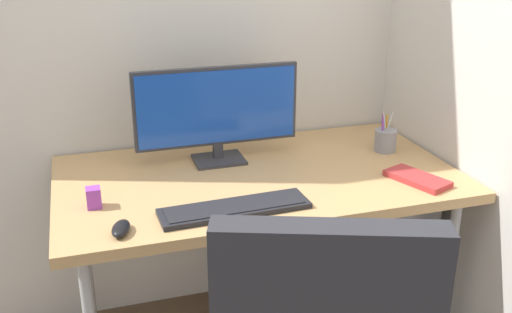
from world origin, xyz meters
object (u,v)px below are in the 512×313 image
(monitor, at_px, (217,110))
(keyboard, at_px, (235,208))
(filing_cabinet, at_px, (363,253))
(notebook, at_px, (417,179))
(mouse, at_px, (121,228))
(pen_holder, at_px, (385,140))
(desk_clamp_accessory, at_px, (94,198))

(monitor, distance_m, keyboard, 0.48)
(monitor, bearing_deg, keyboard, -97.11)
(filing_cabinet, xyz_separation_m, notebook, (0.04, -0.27, 0.45))
(filing_cabinet, bearing_deg, mouse, -160.60)
(pen_holder, distance_m, notebook, 0.31)
(monitor, relative_size, notebook, 2.77)
(filing_cabinet, height_order, pen_holder, pen_holder)
(monitor, distance_m, notebook, 0.77)
(desk_clamp_accessory, bearing_deg, notebook, -6.45)
(monitor, relative_size, pen_holder, 3.75)
(notebook, bearing_deg, keyboard, 161.66)
(monitor, height_order, mouse, monitor)
(keyboard, relative_size, pen_holder, 2.92)
(desk_clamp_accessory, bearing_deg, filing_cabinet, 8.00)
(monitor, xyz_separation_m, desk_clamp_accessory, (-0.48, -0.28, -0.17))
(monitor, bearing_deg, notebook, -33.18)
(keyboard, bearing_deg, filing_cabinet, 25.81)
(filing_cabinet, bearing_deg, pen_holder, 23.50)
(pen_holder, bearing_deg, filing_cabinet, -156.50)
(keyboard, height_order, desk_clamp_accessory, desk_clamp_accessory)
(mouse, bearing_deg, desk_clamp_accessory, 125.09)
(monitor, height_order, desk_clamp_accessory, monitor)
(monitor, height_order, notebook, monitor)
(monitor, xyz_separation_m, keyboard, (-0.06, -0.44, -0.19))
(monitor, bearing_deg, mouse, -130.42)
(mouse, height_order, pen_holder, pen_holder)
(mouse, xyz_separation_m, desk_clamp_accessory, (-0.07, 0.20, 0.02))
(monitor, distance_m, mouse, 0.66)
(monitor, relative_size, mouse, 6.13)
(filing_cabinet, bearing_deg, notebook, -81.70)
(filing_cabinet, distance_m, keyboard, 0.84)
(pen_holder, distance_m, desk_clamp_accessory, 1.15)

